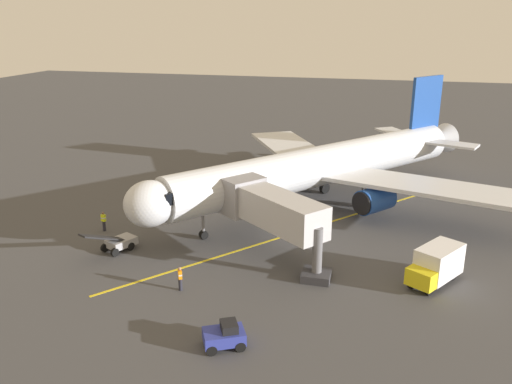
# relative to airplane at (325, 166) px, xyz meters

# --- Properties ---
(ground_plane) EXTENTS (220.00, 220.00, 0.00)m
(ground_plane) POSITION_rel_airplane_xyz_m (-1.00, -2.24, -4.00)
(ground_plane) COLOR #424244
(apron_lead_in_line) EXTENTS (24.99, 31.53, 0.01)m
(apron_lead_in_line) POSITION_rel_airplane_xyz_m (0.17, 6.22, -4.00)
(apron_lead_in_line) COLOR yellow
(apron_lead_in_line) RESTS_ON ground
(airplane) EXTENTS (31.85, 34.21, 11.50)m
(airplane) POSITION_rel_airplane_xyz_m (0.00, 0.00, 0.00)
(airplane) COLOR silver
(airplane) RESTS_ON ground
(jet_bridge) EXTENTS (10.15, 8.72, 5.40)m
(jet_bridge) POSITION_rel_airplane_xyz_m (2.78, 12.18, -0.24)
(jet_bridge) COLOR #B7B7BC
(jet_bridge) RESTS_ON ground
(ground_crew_marshaller) EXTENTS (0.44, 0.32, 1.71)m
(ground_crew_marshaller) POSITION_rel_airplane_xyz_m (17.46, 11.33, -3.12)
(ground_crew_marshaller) COLOR #23232D
(ground_crew_marshaller) RESTS_ON ground
(ground_crew_wing_walker) EXTENTS (0.42, 0.47, 1.71)m
(ground_crew_wing_walker) POSITION_rel_airplane_xyz_m (7.05, 19.54, -3.12)
(ground_crew_wing_walker) COLOR #23232D
(ground_crew_wing_walker) RESTS_ON ground
(ground_crew_loader) EXTENTS (0.27, 0.41, 1.71)m
(ground_crew_loader) POSITION_rel_airplane_xyz_m (-1.91, -7.38, -3.12)
(ground_crew_loader) COLOR #23232D
(ground_crew_loader) RESTS_ON ground
(belt_loader_near_nose) EXTENTS (3.02, 4.66, 2.32)m
(belt_loader_near_nose) POSITION_rel_airplane_xyz_m (14.27, 14.71, -3.29)
(belt_loader_near_nose) COLOR #9E9EA3
(belt_loader_near_nose) RESTS_ON ground
(tug_portside) EXTENTS (2.73, 2.39, 1.50)m
(tug_portside) POSITION_rel_airplane_xyz_m (2.17, 24.97, -3.30)
(tug_portside) COLOR #2D3899
(tug_portside) RESTS_ON ground
(box_truck_starboard_side) EXTENTS (4.10, 4.93, 2.62)m
(box_truck_starboard_side) POSITION_rel_airplane_xyz_m (-9.65, 14.16, -2.62)
(box_truck_starboard_side) COLOR yellow
(box_truck_starboard_side) RESTS_ON ground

